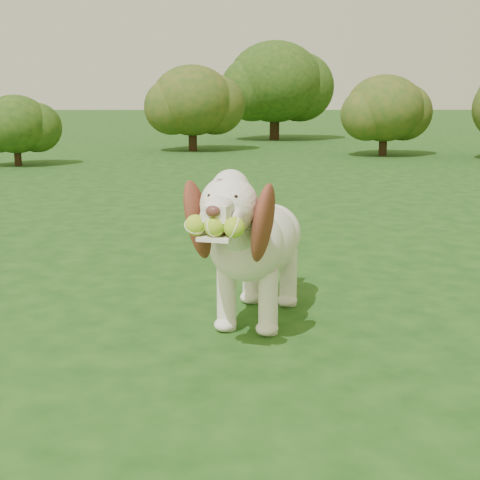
{
  "coord_description": "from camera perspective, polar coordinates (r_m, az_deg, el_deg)",
  "views": [
    {
      "loc": [
        -0.27,
        -3.84,
        1.16
      ],
      "look_at": [
        -0.23,
        -0.83,
        0.49
      ],
      "focal_mm": 50.0,
      "sensor_mm": 36.0,
      "label": 1
    }
  ],
  "objects": [
    {
      "name": "shrub_a",
      "position": [
        11.24,
        -18.61,
        9.35
      ],
      "size": [
        1.07,
        1.07,
        1.11
      ],
      "color": "#382314",
      "rests_on": "ground"
    },
    {
      "name": "dog",
      "position": [
        3.34,
        1.22,
        0.16
      ],
      "size": [
        0.67,
        1.26,
        0.83
      ],
      "rotation": [
        0.0,
        0.0,
        -0.29
      ],
      "color": "white",
      "rests_on": "ground"
    },
    {
      "name": "shrub_c",
      "position": [
        12.62,
        12.24,
        10.93
      ],
      "size": [
        1.41,
        1.41,
        1.46
      ],
      "color": "#382314",
      "rests_on": "ground"
    },
    {
      "name": "shrub_b",
      "position": [
        13.42,
        -4.1,
        11.79
      ],
      "size": [
        1.62,
        1.62,
        1.68
      ],
      "color": "#382314",
      "rests_on": "ground"
    },
    {
      "name": "ground",
      "position": [
        4.02,
        3.2,
        -4.22
      ],
      "size": [
        80.0,
        80.0,
        0.0
      ],
      "primitive_type": "plane",
      "color": "#164012",
      "rests_on": "ground"
    },
    {
      "name": "shrub_i",
      "position": [
        16.49,
        3.0,
        13.33
      ],
      "size": [
        2.27,
        2.27,
        2.35
      ],
      "color": "#382314",
      "rests_on": "ground"
    }
  ]
}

